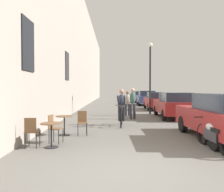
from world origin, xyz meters
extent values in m
plane|color=#5B5954|center=(0.00, 0.00, 0.00)|extent=(88.00, 88.00, 0.00)
cube|color=gray|center=(-3.45, 14.00, 5.32)|extent=(0.50, 68.00, 10.63)
cube|color=black|center=(-3.18, 2.90, 3.15)|extent=(0.04, 1.10, 1.70)
cube|color=black|center=(-3.18, 9.66, 3.12)|extent=(0.04, 1.10, 1.70)
cylinder|color=black|center=(-2.22, 2.02, 0.01)|extent=(0.40, 0.40, 0.02)
cylinder|color=black|center=(-2.22, 2.02, 0.36)|extent=(0.05, 0.05, 0.67)
cylinder|color=brown|center=(-2.22, 2.02, 0.71)|extent=(0.64, 0.64, 0.02)
cylinder|color=black|center=(-2.93, 2.18, 0.23)|extent=(0.02, 0.02, 0.45)
cylinder|color=black|center=(-2.61, 2.18, 0.23)|extent=(0.02, 0.02, 0.45)
cylinder|color=black|center=(-2.93, 1.86, 0.23)|extent=(0.02, 0.02, 0.45)
cylinder|color=black|center=(-2.61, 1.86, 0.23)|extent=(0.02, 0.02, 0.45)
cube|color=brown|center=(-2.77, 2.02, 0.46)|extent=(0.38, 0.38, 0.02)
cube|color=brown|center=(-2.77, 1.84, 0.68)|extent=(0.34, 0.02, 0.42)
cylinder|color=black|center=(-2.03, 2.73, 0.23)|extent=(0.02, 0.02, 0.45)
cylinder|color=black|center=(-2.09, 2.42, 0.23)|extent=(0.02, 0.02, 0.45)
cylinder|color=black|center=(-2.34, 2.80, 0.23)|extent=(0.02, 0.02, 0.45)
cylinder|color=black|center=(-2.41, 2.48, 0.23)|extent=(0.02, 0.02, 0.45)
cube|color=brown|center=(-2.22, 2.61, 0.46)|extent=(0.45, 0.45, 0.02)
cube|color=brown|center=(-2.39, 2.64, 0.68)|extent=(0.09, 0.34, 0.42)
cylinder|color=black|center=(-2.21, 3.88, 0.01)|extent=(0.40, 0.40, 0.02)
cylinder|color=black|center=(-2.21, 3.88, 0.36)|extent=(0.05, 0.05, 0.67)
cylinder|color=brown|center=(-2.21, 3.88, 0.71)|extent=(0.64, 0.64, 0.02)
cylinder|color=black|center=(-1.36, 3.75, 0.23)|extent=(0.02, 0.02, 0.45)
cylinder|color=black|center=(-1.68, 3.70, 0.23)|extent=(0.02, 0.02, 0.45)
cylinder|color=black|center=(-1.41, 4.07, 0.23)|extent=(0.02, 0.02, 0.45)
cylinder|color=black|center=(-1.73, 4.02, 0.23)|extent=(0.02, 0.02, 0.45)
cube|color=brown|center=(-1.55, 3.88, 0.46)|extent=(0.43, 0.43, 0.02)
cube|color=brown|center=(-1.57, 4.06, 0.68)|extent=(0.34, 0.07, 0.42)
torus|color=black|center=(-0.05, 5.62, 0.33)|extent=(0.10, 0.71, 0.71)
torus|color=black|center=(0.03, 6.67, 0.33)|extent=(0.10, 0.71, 0.71)
cylinder|color=black|center=(0.02, 6.58, 0.61)|extent=(0.05, 0.22, 0.58)
cylinder|color=black|center=(-0.01, 6.08, 0.95)|extent=(0.09, 0.82, 0.14)
cylinder|color=black|center=(-0.04, 5.65, 0.67)|extent=(0.04, 0.09, 0.67)
cylinder|color=black|center=(-0.01, 6.17, 0.37)|extent=(0.11, 1.00, 0.12)
cylinder|color=black|center=(-0.04, 5.67, 1.00)|extent=(0.52, 0.07, 0.03)
ellipsoid|color=black|center=(0.02, 6.49, 0.93)|extent=(0.12, 0.24, 0.06)
ellipsoid|color=#2D3342|center=(0.01, 6.41, 1.21)|extent=(0.36, 0.37, 0.59)
sphere|color=#A57A5B|center=(0.01, 6.37, 1.60)|extent=(0.22, 0.22, 0.22)
cylinder|color=#26262D|center=(0.10, 6.32, 0.55)|extent=(0.16, 0.40, 0.75)
cylinder|color=#26262D|center=(-0.10, 6.34, 0.55)|extent=(0.16, 0.40, 0.75)
cylinder|color=#2D3342|center=(0.12, 6.01, 1.20)|extent=(0.13, 0.75, 0.48)
cylinder|color=#2D3342|center=(-0.16, 6.03, 1.20)|extent=(0.16, 0.75, 0.48)
cylinder|color=#26262D|center=(0.63, 8.62, 0.44)|extent=(0.14, 0.14, 0.87)
cylinder|color=#26262D|center=(0.83, 8.65, 0.44)|extent=(0.14, 0.14, 0.87)
ellipsoid|color=#38564C|center=(0.73, 8.64, 1.21)|extent=(0.37, 0.29, 0.69)
sphere|color=tan|center=(0.73, 8.64, 1.66)|extent=(0.22, 0.22, 0.22)
cylinder|color=#26262D|center=(0.45, 10.32, 0.39)|extent=(0.14, 0.14, 0.78)
cylinder|color=#26262D|center=(0.65, 10.34, 0.39)|extent=(0.14, 0.14, 0.78)
ellipsoid|color=#9E9384|center=(0.55, 10.33, 1.09)|extent=(0.37, 0.28, 0.62)
sphere|color=brown|center=(0.55, 10.33, 1.49)|extent=(0.22, 0.22, 0.22)
cylinder|color=black|center=(2.17, 11.46, 2.30)|extent=(0.12, 0.12, 4.60)
sphere|color=silver|center=(2.17, 11.46, 4.74)|extent=(0.32, 0.32, 0.32)
cube|color=maroon|center=(3.24, 3.12, 0.68)|extent=(1.90, 4.43, 0.72)
cylinder|color=black|center=(2.38, 4.56, 0.32)|extent=(0.22, 0.64, 0.63)
cylinder|color=black|center=(4.04, 4.59, 0.32)|extent=(0.22, 0.64, 0.63)
cylinder|color=black|center=(2.43, 1.65, 0.32)|extent=(0.22, 0.64, 0.63)
cube|color=maroon|center=(3.21, 9.35, 0.66)|extent=(1.89, 4.32, 0.70)
cube|color=#283342|center=(3.20, 8.84, 1.26)|extent=(1.55, 2.35, 0.52)
cylinder|color=black|center=(2.45, 10.79, 0.31)|extent=(0.22, 0.62, 0.62)
cylinder|color=black|center=(4.06, 10.74, 0.31)|extent=(0.22, 0.62, 0.62)
cylinder|color=black|center=(2.37, 7.97, 0.31)|extent=(0.22, 0.62, 0.62)
cylinder|color=black|center=(3.98, 7.92, 0.31)|extent=(0.22, 0.62, 0.62)
cube|color=maroon|center=(3.29, 15.22, 0.64)|extent=(1.84, 4.21, 0.68)
cube|color=#283342|center=(3.28, 14.72, 1.23)|extent=(1.51, 2.29, 0.50)
cylinder|color=black|center=(2.55, 16.61, 0.30)|extent=(0.21, 0.60, 0.60)
cylinder|color=black|center=(4.11, 16.57, 0.30)|extent=(0.21, 0.60, 0.60)
cylinder|color=black|center=(2.47, 13.87, 0.30)|extent=(0.21, 0.60, 0.60)
cylinder|color=black|center=(4.03, 13.82, 0.30)|extent=(0.21, 0.60, 0.60)
cube|color=#384C84|center=(3.22, 20.77, 0.67)|extent=(1.98, 4.44, 0.71)
cube|color=#283342|center=(3.20, 20.25, 1.29)|extent=(1.61, 2.42, 0.53)
cylinder|color=black|center=(2.45, 22.25, 0.32)|extent=(0.23, 0.64, 0.63)
cylinder|color=black|center=(4.10, 22.19, 0.32)|extent=(0.23, 0.64, 0.63)
cylinder|color=black|center=(2.34, 19.36, 0.32)|extent=(0.23, 0.64, 0.63)
cylinder|color=black|center=(3.99, 19.30, 0.32)|extent=(0.23, 0.64, 0.63)
cube|color=#595960|center=(3.13, 26.28, 0.63)|extent=(1.86, 4.17, 0.67)
cube|color=#283342|center=(3.15, 25.79, 1.21)|extent=(1.51, 2.27, 0.50)
cylinder|color=black|center=(2.31, 27.61, 0.30)|extent=(0.21, 0.60, 0.59)
cylinder|color=black|center=(3.86, 27.67, 0.30)|extent=(0.21, 0.60, 0.59)
cylinder|color=black|center=(2.41, 24.90, 0.30)|extent=(0.21, 0.60, 0.59)
cylinder|color=black|center=(3.96, 24.95, 0.30)|extent=(0.21, 0.60, 0.59)
torus|color=black|center=(2.38, 2.50, 0.30)|extent=(0.12, 0.69, 0.69)
cube|color=#333338|center=(2.41, 1.77, 0.40)|extent=(0.27, 0.77, 0.28)
ellipsoid|color=#B7B7BC|center=(2.41, 1.87, 0.62)|extent=(0.30, 0.53, 0.24)
cube|color=black|center=(2.42, 1.49, 0.60)|extent=(0.26, 0.45, 0.10)
cylinder|color=black|center=(2.38, 2.40, 0.85)|extent=(0.62, 0.06, 0.03)
camera|label=1|loc=(-0.45, -4.91, 1.70)|focal=38.29mm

